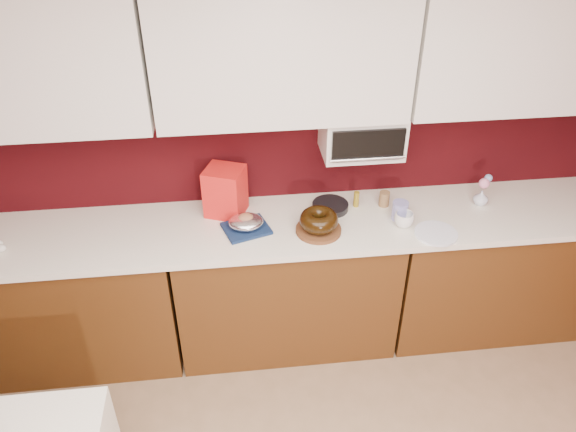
{
  "coord_description": "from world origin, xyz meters",
  "views": [
    {
      "loc": [
        -0.3,
        -0.7,
        2.77
      ],
      "look_at": [
        0.0,
        1.84,
        1.02
      ],
      "focal_mm": 35.0,
      "sensor_mm": 36.0,
      "label": 1
    }
  ],
  "objects_px": {
    "toaster_oven": "(362,133)",
    "blue_jar": "(400,211)",
    "coffee_mug": "(404,218)",
    "pandoro_box": "(225,191)",
    "bundt_cake": "(319,220)",
    "foil_ham_nest": "(246,222)",
    "flower_vase": "(481,197)"
  },
  "relations": [
    {
      "from": "foil_ham_nest",
      "to": "coffee_mug",
      "type": "distance_m",
      "value": 0.9
    },
    {
      "from": "foil_ham_nest",
      "to": "toaster_oven",
      "type": "bearing_deg",
      "value": 16.46
    },
    {
      "from": "pandoro_box",
      "to": "flower_vase",
      "type": "distance_m",
      "value": 1.54
    },
    {
      "from": "blue_jar",
      "to": "pandoro_box",
      "type": "bearing_deg",
      "value": 169.61
    },
    {
      "from": "bundt_cake",
      "to": "foil_ham_nest",
      "type": "xyz_separation_m",
      "value": [
        -0.41,
        0.07,
        -0.03
      ]
    },
    {
      "from": "bundt_cake",
      "to": "foil_ham_nest",
      "type": "distance_m",
      "value": 0.41
    },
    {
      "from": "toaster_oven",
      "to": "foil_ham_nest",
      "type": "xyz_separation_m",
      "value": [
        -0.68,
        -0.2,
        -0.42
      ]
    },
    {
      "from": "coffee_mug",
      "to": "flower_vase",
      "type": "xyz_separation_m",
      "value": [
        0.53,
        0.17,
        0.0
      ]
    },
    {
      "from": "toaster_oven",
      "to": "coffee_mug",
      "type": "relative_size",
      "value": 4.25
    },
    {
      "from": "toaster_oven",
      "to": "flower_vase",
      "type": "bearing_deg",
      "value": -7.44
    },
    {
      "from": "pandoro_box",
      "to": "coffee_mug",
      "type": "distance_m",
      "value": 1.04
    },
    {
      "from": "pandoro_box",
      "to": "coffee_mug",
      "type": "height_order",
      "value": "pandoro_box"
    },
    {
      "from": "pandoro_box",
      "to": "blue_jar",
      "type": "bearing_deg",
      "value": 11.27
    },
    {
      "from": "coffee_mug",
      "to": "blue_jar",
      "type": "bearing_deg",
      "value": 92.05
    },
    {
      "from": "blue_jar",
      "to": "coffee_mug",
      "type": "bearing_deg",
      "value": -87.95
    },
    {
      "from": "pandoro_box",
      "to": "flower_vase",
      "type": "bearing_deg",
      "value": 18.25
    },
    {
      "from": "coffee_mug",
      "to": "blue_jar",
      "type": "relative_size",
      "value": 0.96
    },
    {
      "from": "bundt_cake",
      "to": "pandoro_box",
      "type": "distance_m",
      "value": 0.58
    },
    {
      "from": "bundt_cake",
      "to": "foil_ham_nest",
      "type": "height_order",
      "value": "bundt_cake"
    },
    {
      "from": "coffee_mug",
      "to": "blue_jar",
      "type": "height_order",
      "value": "blue_jar"
    },
    {
      "from": "toaster_oven",
      "to": "blue_jar",
      "type": "relative_size",
      "value": 4.07
    },
    {
      "from": "toaster_oven",
      "to": "blue_jar",
      "type": "distance_m",
      "value": 0.51
    },
    {
      "from": "foil_ham_nest",
      "to": "blue_jar",
      "type": "height_order",
      "value": "blue_jar"
    },
    {
      "from": "pandoro_box",
      "to": "coffee_mug",
      "type": "xyz_separation_m",
      "value": [
        1.0,
        -0.26,
        -0.09
      ]
    },
    {
      "from": "foil_ham_nest",
      "to": "pandoro_box",
      "type": "relative_size",
      "value": 0.67
    },
    {
      "from": "bundt_cake",
      "to": "blue_jar",
      "type": "relative_size",
      "value": 1.98
    },
    {
      "from": "bundt_cake",
      "to": "blue_jar",
      "type": "distance_m",
      "value": 0.5
    },
    {
      "from": "foil_ham_nest",
      "to": "pandoro_box",
      "type": "bearing_deg",
      "value": 118.41
    },
    {
      "from": "toaster_oven",
      "to": "foil_ham_nest",
      "type": "relative_size",
      "value": 2.28
    },
    {
      "from": "toaster_oven",
      "to": "pandoro_box",
      "type": "height_order",
      "value": "toaster_oven"
    },
    {
      "from": "bundt_cake",
      "to": "coffee_mug",
      "type": "relative_size",
      "value": 2.07
    },
    {
      "from": "flower_vase",
      "to": "pandoro_box",
      "type": "bearing_deg",
      "value": 176.59
    }
  ]
}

